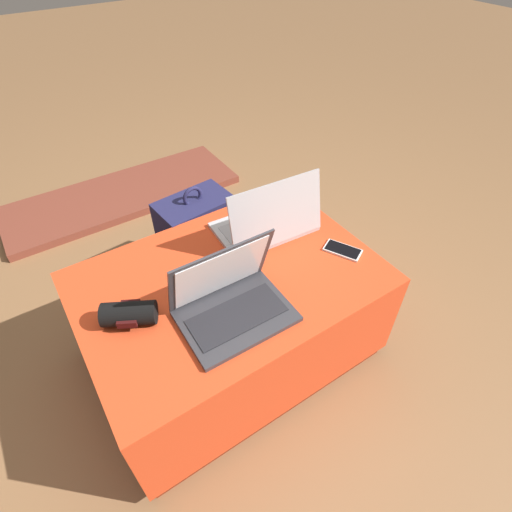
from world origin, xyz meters
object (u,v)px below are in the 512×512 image
at_px(laptop_near, 231,301).
at_px(cell_phone, 343,250).
at_px(laptop_far, 268,222).
at_px(backpack, 197,240).
at_px(wrist_brace, 129,314).

height_order(laptop_near, cell_phone, laptop_near).
distance_m(laptop_near, laptop_far, 0.41).
bearing_deg(backpack, wrist_brace, 41.26).
bearing_deg(cell_phone, wrist_brace, -35.98).
height_order(laptop_near, backpack, laptop_near).
height_order(cell_phone, backpack, backpack).
bearing_deg(wrist_brace, laptop_near, -26.21).
xyz_separation_m(cell_phone, wrist_brace, (-0.77, 0.12, 0.03)).
bearing_deg(wrist_brace, laptop_far, 11.60).
distance_m(cell_phone, wrist_brace, 0.78).
height_order(laptop_far, wrist_brace, laptop_far).
height_order(laptop_near, wrist_brace, laptop_near).
relative_size(laptop_far, backpack, 0.75).
relative_size(backpack, wrist_brace, 2.89).
height_order(cell_phone, wrist_brace, wrist_brace).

